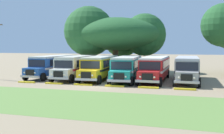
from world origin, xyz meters
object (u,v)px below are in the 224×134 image
object	(u,v)px
parked_bus_slot_3	(127,67)
parked_bus_slot_5	(187,68)
broad_shade_tree	(115,34)
parked_bus_slot_2	(101,66)
parked_bus_slot_4	(155,67)
parked_bus_slot_1	(77,66)
parked_bus_slot_0	(55,65)

from	to	relation	value
parked_bus_slot_3	parked_bus_slot_5	distance (m)	7.04
parked_bus_slot_5	broad_shade_tree	xyz separation A→B (m)	(-11.39, 8.87, 4.42)
parked_bus_slot_2	parked_bus_slot_3	xyz separation A→B (m)	(3.45, -0.09, 0.00)
parked_bus_slot_3	parked_bus_slot_4	world-z (taller)	same
parked_bus_slot_3	parked_bus_slot_4	bearing A→B (deg)	92.56
parked_bus_slot_1	parked_bus_slot_2	bearing A→B (deg)	84.69
parked_bus_slot_3	parked_bus_slot_5	xyz separation A→B (m)	(6.98, 0.92, 0.00)
parked_bus_slot_1	broad_shade_tree	distance (m)	10.82
parked_bus_slot_0	broad_shade_tree	world-z (taller)	broad_shade_tree
parked_bus_slot_0	parked_bus_slot_3	distance (m)	10.23
parked_bus_slot_2	parked_bus_slot_3	bearing A→B (deg)	84.86
parked_bus_slot_0	parked_bus_slot_1	xyz separation A→B (m)	(3.48, -0.57, 0.00)
parked_bus_slot_1	broad_shade_tree	bearing A→B (deg)	162.82
parked_bus_slot_4	broad_shade_tree	bearing A→B (deg)	-139.95
parked_bus_slot_3	parked_bus_slot_4	size ratio (longest dim) A/B	1.01
parked_bus_slot_1	parked_bus_slot_4	world-z (taller)	same
parked_bus_slot_3	broad_shade_tree	size ratio (longest dim) A/B	0.70
parked_bus_slot_1	parked_bus_slot_5	distance (m)	13.72
parked_bus_slot_4	parked_bus_slot_0	bearing A→B (deg)	-90.96
parked_bus_slot_0	parked_bus_slot_2	size ratio (longest dim) A/B	0.99
parked_bus_slot_1	parked_bus_slot_2	xyz separation A→B (m)	(3.27, -0.10, 0.00)
parked_bus_slot_2	parked_bus_slot_0	bearing A→B (deg)	-99.27
parked_bus_slot_5	parked_bus_slot_2	bearing A→B (deg)	-85.91
parked_bus_slot_4	parked_bus_slot_1	bearing A→B (deg)	-88.17
broad_shade_tree	parked_bus_slot_4	bearing A→B (deg)	-50.40
parked_bus_slot_2	broad_shade_tree	world-z (taller)	broad_shade_tree
parked_bus_slot_2	broad_shade_tree	size ratio (longest dim) A/B	0.70
parked_bus_slot_4	broad_shade_tree	world-z (taller)	broad_shade_tree
parked_bus_slot_0	parked_bus_slot_5	size ratio (longest dim) A/B	1.00
broad_shade_tree	parked_bus_slot_0	bearing A→B (deg)	-122.71
parked_bus_slot_5	broad_shade_tree	size ratio (longest dim) A/B	0.69
parked_bus_slot_0	parked_bus_slot_5	distance (m)	17.18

